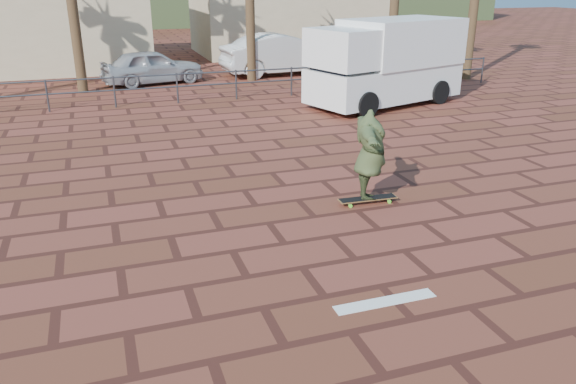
# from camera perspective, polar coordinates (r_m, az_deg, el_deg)

# --- Properties ---
(ground) EXTENTS (120.00, 120.00, 0.00)m
(ground) POSITION_cam_1_polar(r_m,az_deg,el_deg) (8.19, 1.49, -7.69)
(ground) COLOR brown
(ground) RESTS_ON ground
(paint_stripe) EXTENTS (1.40, 0.22, 0.01)m
(paint_stripe) POSITION_cam_1_polar(r_m,az_deg,el_deg) (7.51, 9.84, -10.90)
(paint_stripe) COLOR white
(paint_stripe) RESTS_ON ground
(guardrail) EXTENTS (24.06, 0.06, 1.00)m
(guardrail) POSITION_cam_1_polar(r_m,az_deg,el_deg) (19.18, -11.22, 10.84)
(guardrail) COLOR #47494F
(guardrail) RESTS_ON ground
(building_west) EXTENTS (12.60, 7.60, 4.50)m
(building_west) POSITION_cam_1_polar(r_m,az_deg,el_deg) (28.99, -26.76, 15.60)
(building_west) COLOR beige
(building_west) RESTS_ON ground
(building_east) EXTENTS (10.60, 6.60, 5.00)m
(building_east) POSITION_cam_1_polar(r_m,az_deg,el_deg) (32.51, 0.06, 18.53)
(building_east) COLOR beige
(building_east) RESTS_ON ground
(longboard) EXTENTS (1.13, 0.30, 0.11)m
(longboard) POSITION_cam_1_polar(r_m,az_deg,el_deg) (10.50, 8.10, -0.69)
(longboard) COLOR olive
(longboard) RESTS_ON ground
(skateboarder) EXTENTS (1.22, 2.11, 1.66)m
(skateboarder) POSITION_cam_1_polar(r_m,az_deg,el_deg) (10.22, 8.34, 3.75)
(skateboarder) COLOR #3F4C29
(skateboarder) RESTS_ON longboard
(campervan) EXTENTS (5.60, 3.61, 2.69)m
(campervan) POSITION_cam_1_polar(r_m,az_deg,el_deg) (18.85, 9.98, 13.01)
(campervan) COLOR white
(campervan) RESTS_ON ground
(car_silver) EXTENTS (4.14, 2.35, 1.33)m
(car_silver) POSITION_cam_1_polar(r_m,az_deg,el_deg) (23.06, -13.62, 12.27)
(car_silver) COLOR #AAACB1
(car_silver) RESTS_ON ground
(car_white) EXTENTS (5.30, 2.16, 1.71)m
(car_white) POSITION_cam_1_polar(r_m,az_deg,el_deg) (24.66, -0.54, 13.82)
(car_white) COLOR silver
(car_white) RESTS_ON ground
(street_sign) EXTENTS (0.47, 0.14, 2.31)m
(street_sign) POSITION_cam_1_polar(r_m,az_deg,el_deg) (20.46, 6.08, 14.39)
(street_sign) COLOR gray
(street_sign) RESTS_ON ground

